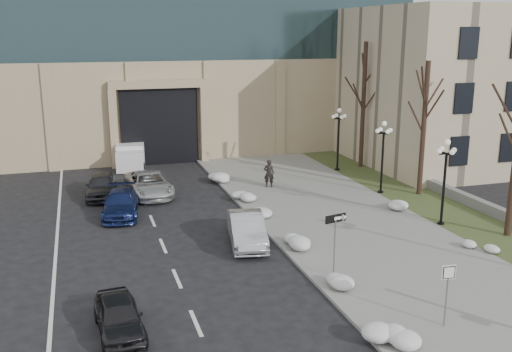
# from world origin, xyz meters

# --- Properties ---
(sidewalk) EXTENTS (9.00, 40.00, 0.12)m
(sidewalk) POSITION_xyz_m (3.50, 14.00, 0.06)
(sidewalk) COLOR gray
(sidewalk) RESTS_ON ground
(curb) EXTENTS (0.30, 40.00, 0.14)m
(curb) POSITION_xyz_m (-1.00, 14.00, 0.07)
(curb) COLOR gray
(curb) RESTS_ON ground
(grass_strip) EXTENTS (4.00, 40.00, 0.10)m
(grass_strip) POSITION_xyz_m (10.00, 14.00, 0.05)
(grass_strip) COLOR #3B4C26
(grass_strip) RESTS_ON ground
(stone_wall) EXTENTS (0.50, 30.00, 0.70)m
(stone_wall) POSITION_xyz_m (12.00, 16.00, 0.35)
(stone_wall) COLOR gray
(stone_wall) RESTS_ON ground
(classical_building) EXTENTS (22.00, 18.12, 12.00)m
(classical_building) POSITION_xyz_m (22.00, 27.98, 6.00)
(classical_building) COLOR #BCA98D
(classical_building) RESTS_ON ground
(car_a) EXTENTS (1.75, 3.84, 1.28)m
(car_a) POSITION_xyz_m (-9.17, 6.11, 0.64)
(car_a) COLOR black
(car_a) RESTS_ON ground
(car_b) EXTENTS (2.42, 4.88, 1.54)m
(car_b) POSITION_xyz_m (-2.50, 13.02, 0.77)
(car_b) COLOR #B7BABF
(car_b) RESTS_ON ground
(car_c) EXTENTS (2.51, 4.96, 1.38)m
(car_c) POSITION_xyz_m (-8.07, 19.56, 0.69)
(car_c) COLOR navy
(car_c) RESTS_ON ground
(car_d) EXTENTS (2.86, 5.53, 1.49)m
(car_d) POSITION_xyz_m (-6.02, 23.19, 0.75)
(car_d) COLOR silver
(car_d) RESTS_ON ground
(car_e) EXTENTS (2.20, 4.60, 1.51)m
(car_e) POSITION_xyz_m (-8.94, 23.69, 0.76)
(car_e) COLOR #2B2B2F
(car_e) RESTS_ON ground
(pedestrian) EXTENTS (0.80, 0.66, 1.88)m
(pedestrian) POSITION_xyz_m (1.81, 22.35, 1.06)
(pedestrian) COLOR black
(pedestrian) RESTS_ON sidewalk
(box_truck) EXTENTS (2.78, 6.13, 1.88)m
(box_truck) POSITION_xyz_m (-6.28, 32.09, 0.91)
(box_truck) COLOR silver
(box_truck) RESTS_ON ground
(one_way_sign) EXTENTS (1.08, 0.36, 2.88)m
(one_way_sign) POSITION_xyz_m (0.03, 8.02, 2.38)
(one_way_sign) COLOR slate
(one_way_sign) RESTS_ON ground
(keep_sign) EXTENTS (0.52, 0.11, 2.41)m
(keep_sign) POSITION_xyz_m (1.81, 3.00, 1.77)
(keep_sign) COLOR slate
(keep_sign) RESTS_ON ground
(snow_clump_b) EXTENTS (1.10, 1.60, 0.36)m
(snow_clump_b) POSITION_xyz_m (-0.70, 2.34, 0.30)
(snow_clump_b) COLOR white
(snow_clump_b) RESTS_ON sidewalk
(snow_clump_c) EXTENTS (1.10, 1.60, 0.36)m
(snow_clump_c) POSITION_xyz_m (-0.37, 7.29, 0.30)
(snow_clump_c) COLOR white
(snow_clump_c) RESTS_ON sidewalk
(snow_clump_d) EXTENTS (1.10, 1.60, 0.36)m
(snow_clump_d) POSITION_xyz_m (-0.31, 11.74, 0.30)
(snow_clump_d) COLOR white
(snow_clump_d) RESTS_ON sidewalk
(snow_clump_e) EXTENTS (1.10, 1.60, 0.36)m
(snow_clump_e) POSITION_xyz_m (-0.85, 16.18, 0.30)
(snow_clump_e) COLOR white
(snow_clump_e) RESTS_ON sidewalk
(snow_clump_f) EXTENTS (1.10, 1.60, 0.36)m
(snow_clump_f) POSITION_xyz_m (-0.47, 19.90, 0.30)
(snow_clump_f) COLOR white
(snow_clump_f) RESTS_ON sidewalk
(snow_clump_g) EXTENTS (1.10, 1.60, 0.36)m
(snow_clump_g) POSITION_xyz_m (-0.79, 24.88, 0.30)
(snow_clump_g) COLOR white
(snow_clump_g) RESTS_ON sidewalk
(snow_clump_i) EXTENTS (1.10, 1.60, 0.36)m
(snow_clump_i) POSITION_xyz_m (7.86, 8.65, 0.30)
(snow_clump_i) COLOR white
(snow_clump_i) RESTS_ON sidewalk
(snow_clump_j) EXTENTS (1.10, 1.60, 0.36)m
(snow_clump_j) POSITION_xyz_m (7.63, 15.29, 0.30)
(snow_clump_j) COLOR white
(snow_clump_j) RESTS_ON sidewalk
(lamppost_b) EXTENTS (1.18, 1.18, 4.76)m
(lamppost_b) POSITION_xyz_m (8.30, 12.50, 3.07)
(lamppost_b) COLOR black
(lamppost_b) RESTS_ON ground
(lamppost_c) EXTENTS (1.18, 1.18, 4.76)m
(lamppost_c) POSITION_xyz_m (8.30, 19.00, 3.07)
(lamppost_c) COLOR black
(lamppost_c) RESTS_ON ground
(lamppost_d) EXTENTS (1.18, 1.18, 4.76)m
(lamppost_d) POSITION_xyz_m (8.30, 25.50, 3.07)
(lamppost_d) COLOR black
(lamppost_d) RESTS_ON ground
(tree_mid) EXTENTS (3.20, 3.20, 8.50)m
(tree_mid) POSITION_xyz_m (10.50, 18.00, 5.50)
(tree_mid) COLOR black
(tree_mid) RESTS_ON ground
(tree_far) EXTENTS (3.20, 3.20, 9.50)m
(tree_far) POSITION_xyz_m (10.50, 26.00, 6.15)
(tree_far) COLOR black
(tree_far) RESTS_ON ground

